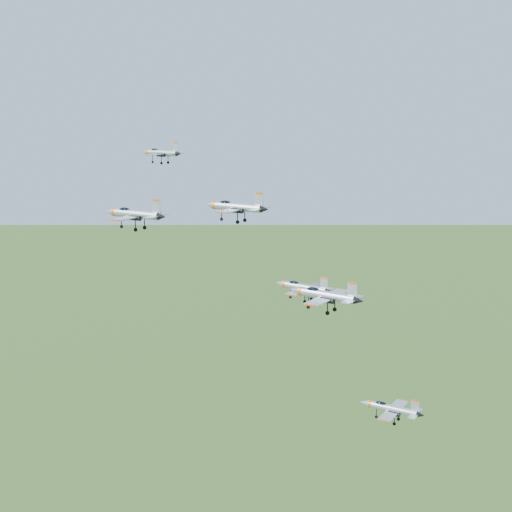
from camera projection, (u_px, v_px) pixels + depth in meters
The scene contains 6 objects.
jet_lead at pixel (161, 153), 145.01m from camera, with size 10.99×9.12×2.93m.
jet_left_high at pixel (235, 207), 126.68m from camera, with size 13.47×11.06×3.61m.
jet_right_high at pixel (134, 214), 114.84m from camera, with size 12.58×10.32×3.37m.
jet_left_low at pixel (303, 287), 129.83m from camera, with size 12.44×10.34×3.32m.
jet_right_low at pixel (324, 295), 113.66m from camera, with size 13.54×11.20×3.62m.
jet_trail at pixel (391, 408), 114.06m from camera, with size 10.88×8.92×2.92m.
Camera 1 is at (64.40, -107.78, 165.94)m, focal length 50.00 mm.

